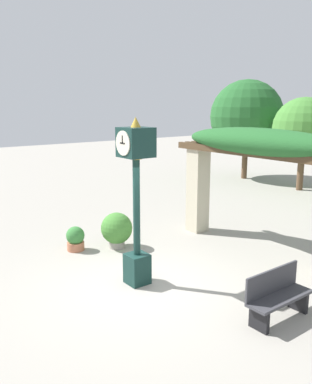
% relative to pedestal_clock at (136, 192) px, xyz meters
% --- Properties ---
extents(ground_plane, '(60.00, 60.00, 0.00)m').
position_rel_pedestal_clock_xyz_m(ground_plane, '(0.21, 0.06, -2.00)').
color(ground_plane, gray).
extents(pedestal_clock, '(0.59, 0.64, 3.49)m').
position_rel_pedestal_clock_xyz_m(pedestal_clock, '(0.00, 0.00, 0.00)').
color(pedestal_clock, '#14332D').
rests_on(pedestal_clock, ground).
extents(pergola, '(5.40, 1.10, 3.17)m').
position_rel_pedestal_clock_xyz_m(pergola, '(0.21, 3.52, 0.44)').
color(pergola, '#BCB299').
rests_on(pergola, ground).
extents(potted_plant_near_left, '(0.48, 0.48, 0.64)m').
position_rel_pedestal_clock_xyz_m(potted_plant_near_left, '(-2.61, -0.15, -1.68)').
color(potted_plant_near_left, '#B26B4C').
rests_on(potted_plant_near_left, ground).
extents(potted_plant_near_right, '(0.83, 0.83, 0.95)m').
position_rel_pedestal_clock_xyz_m(potted_plant_near_right, '(-2.13, 0.81, -1.49)').
color(potted_plant_near_right, gray).
rests_on(potted_plant_near_right, ground).
extents(park_bench, '(0.42, 1.39, 0.89)m').
position_rel_pedestal_clock_xyz_m(park_bench, '(2.70, 1.14, -1.57)').
color(park_bench, '#38383D').
rests_on(park_bench, ground).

